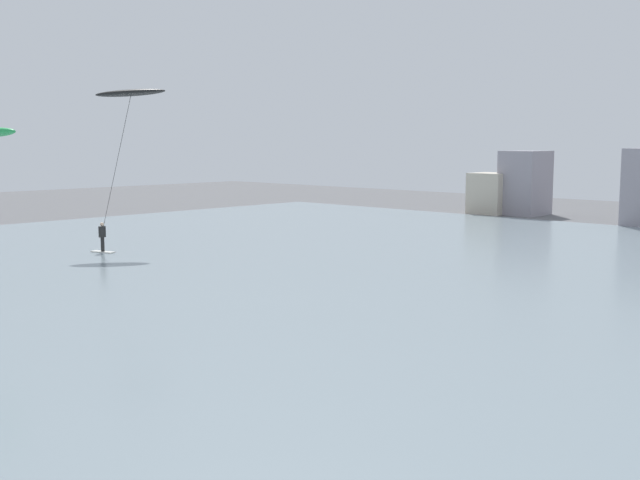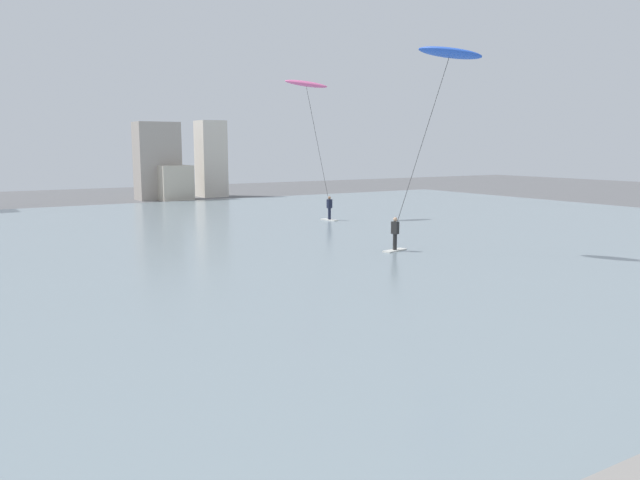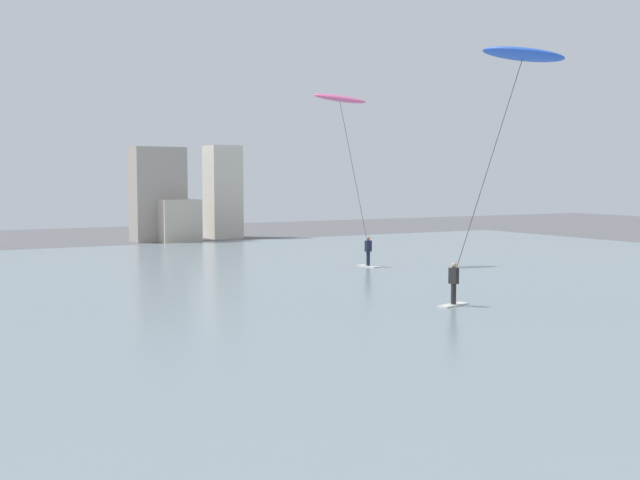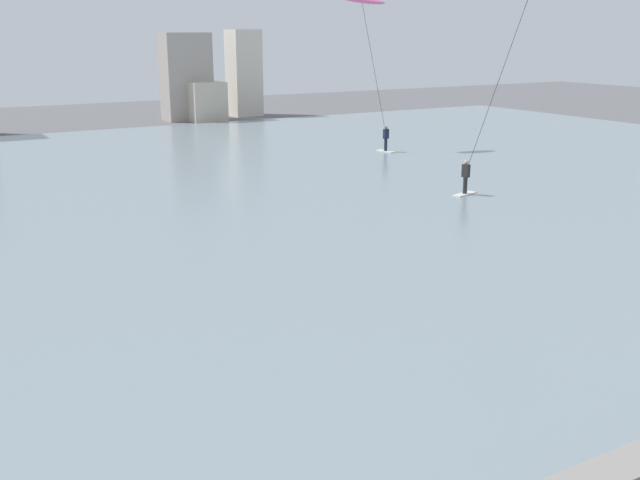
# 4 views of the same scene
# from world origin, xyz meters

# --- Properties ---
(water_bay) EXTENTS (84.00, 52.00, 0.10)m
(water_bay) POSITION_xyz_m (0.00, 30.34, 0.05)
(water_bay) COLOR gray
(water_bay) RESTS_ON ground
(far_shore_buildings) EXTENTS (41.24, 5.80, 7.69)m
(far_shore_buildings) POSITION_xyz_m (-0.62, 59.48, 2.92)
(far_shore_buildings) COLOR beige
(far_shore_buildings) RESTS_ON ground
(kitesurfer_blue) EXTENTS (3.52, 3.68, 9.83)m
(kitesurfer_blue) POSITION_xyz_m (12.42, 21.91, 8.49)
(kitesurfer_blue) COLOR silver
(kitesurfer_blue) RESTS_ON water_bay
(kitesurfer_pink) EXTENTS (3.21, 3.78, 9.74)m
(kitesurfer_pink) POSITION_xyz_m (14.82, 37.90, 8.51)
(kitesurfer_pink) COLOR silver
(kitesurfer_pink) RESTS_ON water_bay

